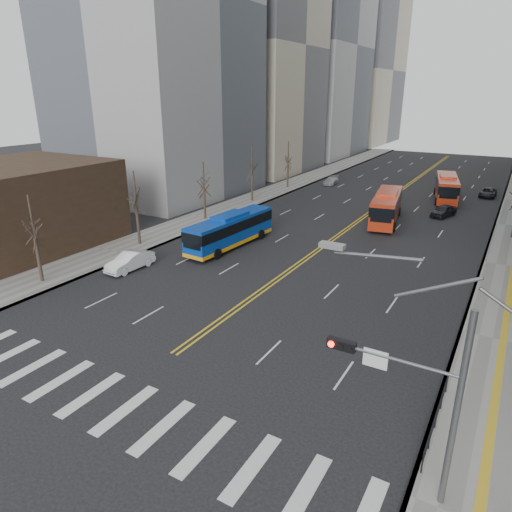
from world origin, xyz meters
TOP-DOWN VIEW (x-y plane):
  - ground at (0.00, 0.00)m, footprint 220.00×220.00m
  - sidewalk_left at (-16.50, 45.00)m, footprint 5.00×130.00m
  - crosswalk at (0.00, 0.00)m, footprint 26.70×4.00m
  - centerline at (0.00, 55.00)m, footprint 0.55×100.00m
  - office_towers at (0.12, 68.51)m, footprint 83.00×134.00m
  - storefront at (-26.00, 11.97)m, footprint 14.00×18.00m
  - signal_mast at (13.77, 2.00)m, footprint 5.37×0.37m
  - pedestrian_railing at (14.30, 6.00)m, footprint 0.06×6.06m
  - street_trees at (-7.18, 34.55)m, footprint 35.20×47.20m
  - blue_bus at (-7.89, 23.14)m, footprint 3.19×11.42m
  - red_bus_near at (2.84, 39.78)m, footprint 4.49×11.69m
  - red_bus_far at (7.03, 55.34)m, footprint 4.71×11.56m
  - car_white at (-11.93, 13.63)m, footprint 1.81×4.63m
  - car_dark_mid at (8.31, 45.77)m, footprint 2.92×4.50m
  - car_silver at (-11.10, 58.16)m, footprint 1.97×4.31m
  - car_dark_far at (12.02, 60.80)m, footprint 2.20×4.60m

SIDE VIEW (x-z plane):
  - ground at x=0.00m, z-range 0.00..0.00m
  - crosswalk at x=0.00m, z-range 0.00..0.01m
  - centerline at x=0.00m, z-range 0.00..0.01m
  - sidewalk_left at x=-16.50m, z-range 0.00..0.15m
  - car_silver at x=-11.10m, z-range 0.00..1.22m
  - car_dark_far at x=12.02m, z-range 0.00..1.27m
  - car_dark_mid at x=8.31m, z-range 0.00..1.42m
  - car_white at x=-11.93m, z-range 0.00..1.50m
  - pedestrian_railing at x=14.30m, z-range 0.31..1.33m
  - blue_bus at x=-7.89m, z-range 0.08..3.38m
  - red_bus_far at x=7.03m, z-range 0.20..3.77m
  - red_bus_near at x=2.84m, z-range 0.20..3.82m
  - storefront at x=-26.00m, z-range 0.00..8.00m
  - signal_mast at x=13.77m, z-range 0.16..9.55m
  - street_trees at x=-7.18m, z-range 1.07..8.67m
  - office_towers at x=0.12m, z-range -5.08..52.92m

